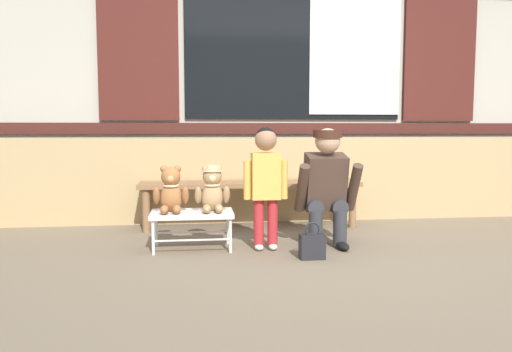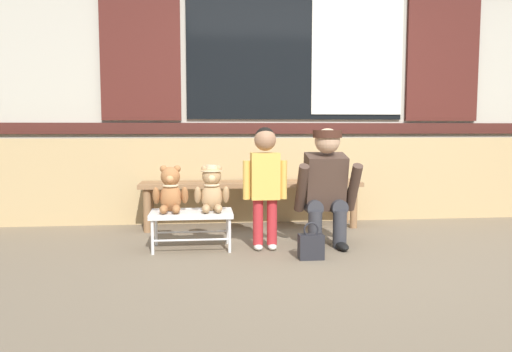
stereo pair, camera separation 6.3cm
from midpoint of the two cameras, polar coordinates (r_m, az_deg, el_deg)
The scene contains 10 objects.
ground_plane at distance 3.93m, azimuth 9.03°, elevation -8.56°, with size 60.00×60.00×0.00m, color #756651.
brick_low_wall at distance 5.23m, azimuth 4.82°, elevation -0.32°, with size 7.48×0.25×0.85m, color tan.
shop_facade at distance 5.77m, azimuth 3.89°, elevation 13.35°, with size 7.63×0.26×3.47m.
wooden_bench_long at distance 4.79m, azimuth -1.03°, elevation -1.46°, with size 2.10×0.40×0.44m.
small_display_bench at distance 3.96m, azimuth -7.76°, elevation -4.52°, with size 0.64×0.36×0.30m.
teddy_bear_plain at distance 3.94m, azimuth -10.13°, elevation -1.70°, with size 0.28×0.26×0.36m.
teddy_bear_with_hat at distance 3.93m, azimuth -5.47°, elevation -1.52°, with size 0.28×0.27×0.36m.
child_standing at distance 3.88m, azimuth 0.65°, elevation 0.18°, with size 0.35×0.18×0.96m.
adult_crouching at distance 4.06m, azimuth 7.64°, elevation -1.21°, with size 0.50×0.49×0.95m.
handbag_on_ground at distance 3.69m, azimuth 5.93°, elevation -7.91°, with size 0.18×0.11×0.27m.
Camera 1 is at (-1.09, -3.67, 0.94)m, focal length 35.07 mm.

